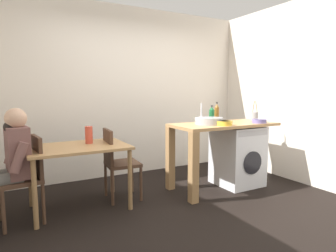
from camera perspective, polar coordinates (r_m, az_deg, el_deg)
The scene contains 18 objects.
ground_plane at distance 3.49m, azimuth 2.48°, elevation -16.19°, with size 5.46×5.46×0.00m, color black.
wall_back at distance 4.79m, azimuth -8.45°, elevation 6.62°, with size 4.60×0.10×2.70m, color silver.
wall_counter_side at distance 4.70m, azimuth 25.71°, elevation 6.01°, with size 0.10×3.80×2.70m, color silver.
dining_table at distance 3.51m, azimuth -17.21°, elevation -5.31°, with size 1.10×0.76×0.74m.
chair_person_seat at distance 3.39m, azimuth -25.97°, elevation -8.49°, with size 0.45×0.45×0.90m.
chair_opposite at distance 3.71m, azimuth -10.06°, elevation -6.59°, with size 0.43×0.43×0.90m.
seated_person at distance 3.33m, azimuth -28.85°, elevation -6.02°, with size 0.52×0.53×1.20m.
kitchen_counter at distance 4.02m, azimuth 8.60°, elevation -1.86°, with size 1.50×0.68×0.92m.
washing_machine at distance 4.37m, azimuth 13.50°, elevation -5.66°, with size 0.60×0.61×0.86m.
sink_basin at distance 3.96m, azimuth 8.06°, elevation 1.00°, with size 0.38×0.38×0.09m, color #9EA0A5.
tap at distance 4.10m, azimuth 6.57°, elevation 2.55°, with size 0.02×0.02×0.28m, color #B2B2B7.
bottle_tall_green at distance 4.23m, azimuth 8.59°, elevation 2.25°, with size 0.08×0.08×0.24m.
bottle_squat_brown at distance 4.34m, azimuth 9.56°, elevation 2.61°, with size 0.07×0.07×0.29m.
mixing_bowl at distance 3.86m, azimuth 10.97°, elevation 0.63°, with size 0.22×0.22×0.06m.
utensil_crock at distance 4.58m, azimuth 16.66°, elevation 1.88°, with size 0.11×0.11×0.30m.
colander at distance 4.27m, azimuth 17.52°, elevation 0.98°, with size 0.20×0.20×0.06m.
vase at distance 3.60m, azimuth -15.31°, elevation -1.69°, with size 0.09×0.09×0.21m, color #D84C38.
scissors at distance 4.02m, azimuth 11.33°, elevation 0.43°, with size 0.15×0.06×0.01m.
Camera 1 is at (-1.67, -2.74, 1.37)m, focal length 30.97 mm.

